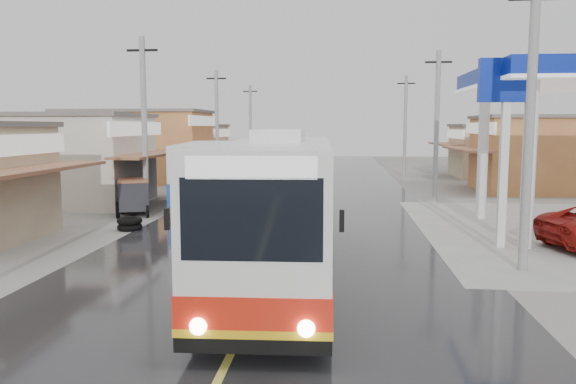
# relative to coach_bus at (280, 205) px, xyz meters

# --- Properties ---
(ground) EXTENTS (120.00, 120.00, 0.00)m
(ground) POSITION_rel_coach_bus_xyz_m (-0.28, 0.92, -1.90)
(ground) COLOR slate
(ground) RESTS_ON ground
(road) EXTENTS (12.00, 90.00, 0.02)m
(road) POSITION_rel_coach_bus_xyz_m (-0.28, 15.92, -1.89)
(road) COLOR black
(road) RESTS_ON ground
(centre_line) EXTENTS (0.15, 90.00, 0.01)m
(centre_line) POSITION_rel_coach_bus_xyz_m (-0.28, 15.92, -1.87)
(centre_line) COLOR #D8CC4C
(centre_line) RESTS_ON road
(shopfronts_left) EXTENTS (11.00, 44.00, 5.20)m
(shopfronts_left) POSITION_rel_coach_bus_xyz_m (-13.28, 18.92, -1.90)
(shopfronts_left) COLOR tan
(shopfronts_left) RESTS_ON ground
(utility_poles_left) EXTENTS (1.60, 50.00, 8.00)m
(utility_poles_left) POSITION_rel_coach_bus_xyz_m (-7.28, 16.92, -1.90)
(utility_poles_left) COLOR gray
(utility_poles_left) RESTS_ON ground
(utility_poles_right) EXTENTS (1.60, 36.00, 8.00)m
(utility_poles_right) POSITION_rel_coach_bus_xyz_m (6.72, 15.92, -1.90)
(utility_poles_right) COLOR gray
(utility_poles_right) RESTS_ON ground
(coach_bus) EXTENTS (3.23, 12.68, 3.93)m
(coach_bus) POSITION_rel_coach_bus_xyz_m (0.00, 0.00, 0.00)
(coach_bus) COLOR silver
(coach_bus) RESTS_ON road
(second_bus) EXTENTS (3.67, 9.68, 3.14)m
(second_bus) POSITION_rel_coach_bus_xyz_m (-5.36, 13.91, -0.21)
(second_bus) COLOR silver
(second_bus) RESTS_ON road
(cyclist) EXTENTS (0.86, 1.92, 2.01)m
(cyclist) POSITION_rel_coach_bus_xyz_m (-3.96, 8.00, -1.24)
(cyclist) COLOR black
(cyclist) RESTS_ON ground
(tricycle_near) EXTENTS (2.07, 2.34, 1.65)m
(tricycle_near) POSITION_rel_coach_bus_xyz_m (-7.74, 9.49, -0.95)
(tricycle_near) COLOR #26262D
(tricycle_near) RESTS_ON ground
(tyre_stack) EXTENTS (0.97, 0.97, 0.50)m
(tyre_stack) POSITION_rel_coach_bus_xyz_m (-6.54, 5.90, -1.65)
(tyre_stack) COLOR black
(tyre_stack) RESTS_ON ground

